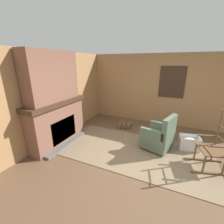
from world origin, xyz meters
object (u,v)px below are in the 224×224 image
at_px(oil_lamp_vase, 43,100).
at_px(storage_case, 58,96).
at_px(armchair, 159,137).
at_px(laundry_basket, 189,143).
at_px(rocking_chair, 213,150).
at_px(firewood_stack, 124,125).

distance_m(oil_lamp_vase, storage_case, 0.50).
relative_size(armchair, storage_case, 3.54).
bearing_deg(storage_case, laundry_basket, 15.65).
distance_m(armchair, laundry_basket, 0.81).
distance_m(rocking_chair, oil_lamp_vase, 3.91).
bearing_deg(laundry_basket, armchair, -155.80).
relative_size(oil_lamp_vase, storage_case, 0.94).
height_order(armchair, rocking_chair, rocking_chair).
height_order(rocking_chair, oil_lamp_vase, oil_lamp_vase).
bearing_deg(armchair, laundry_basket, -139.89).
bearing_deg(rocking_chair, firewood_stack, -44.80).
bearing_deg(firewood_stack, storage_case, -130.40).
bearing_deg(laundry_basket, firewood_stack, 161.91).
height_order(firewood_stack, laundry_basket, laundry_basket).
distance_m(rocking_chair, firewood_stack, 2.72).
height_order(firewood_stack, storage_case, storage_case).
bearing_deg(oil_lamp_vase, laundry_basket, 23.30).
bearing_deg(oil_lamp_vase, rocking_chair, 12.27).
height_order(rocking_chair, storage_case, storage_case).
distance_m(armchair, rocking_chair, 1.15).
bearing_deg(laundry_basket, rocking_chair, -58.62).
relative_size(rocking_chair, firewood_stack, 2.44).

